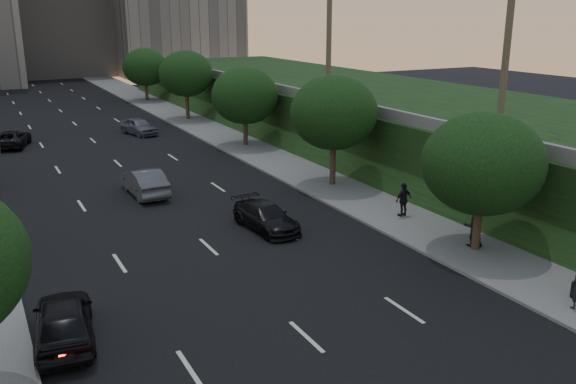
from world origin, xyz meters
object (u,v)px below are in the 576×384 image
sedan_far_right (139,126)px  pedestrian_c (404,200)px  pedestrian_b (473,226)px  sedan_near_right (266,217)px  sedan_mid_left (145,182)px  sedan_far_left (12,139)px  sedan_near_left (64,320)px

sedan_far_right → pedestrian_c: pedestrian_c is taller
pedestrian_b → pedestrian_c: (-0.14, 4.77, -0.05)m
sedan_near_right → pedestrian_b: size_ratio=2.38×
sedan_mid_left → pedestrian_c: bearing=134.3°
sedan_mid_left → pedestrian_b: (10.73, -15.19, 0.30)m
sedan_near_right → pedestrian_b: 9.69m
sedan_far_left → sedan_near_right: bearing=126.0°
sedan_mid_left → pedestrian_c: pedestrian_c is taller
sedan_near_left → pedestrian_b: (17.42, -0.07, 0.31)m
sedan_near_left → pedestrian_b: bearing=-172.5°
sedan_mid_left → pedestrian_b: bearing=124.1°
sedan_near_right → pedestrian_c: size_ratio=2.51×
sedan_near_right → sedan_far_right: (0.76, 26.91, 0.09)m
sedan_near_left → sedan_far_left: (0.93, 33.01, -0.10)m
sedan_far_left → pedestrian_b: pedestrian_b is taller
pedestrian_c → sedan_mid_left: bearing=-51.2°
sedan_near_right → sedan_far_left: bearing=104.5°
sedan_mid_left → pedestrian_b: pedestrian_b is taller
sedan_mid_left → sedan_far_left: size_ratio=0.99×
sedan_far_left → pedestrian_b: size_ratio=2.59×
sedan_far_left → pedestrian_c: bearing=136.5°
sedan_mid_left → sedan_far_right: 18.86m
sedan_near_left → sedan_far_left: 33.03m
sedan_far_left → pedestrian_c: (16.35, -28.31, 0.36)m
sedan_near_left → pedestrian_c: size_ratio=2.56×
sedan_mid_left → pedestrian_b: size_ratio=2.55×
sedan_far_left → sedan_near_left: bearing=104.8°
sedan_mid_left → sedan_near_right: 9.32m
pedestrian_b → pedestrian_c: size_ratio=1.06×
sedan_far_right → pedestrian_b: pedestrian_b is taller
sedan_far_left → sedan_far_right: 10.18m
sedan_mid_left → sedan_far_right: bearing=-104.7°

